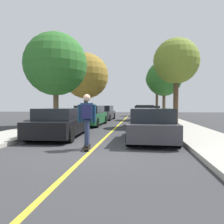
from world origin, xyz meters
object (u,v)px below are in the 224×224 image
parked_car_right_nearest (152,124)px  street_tree_right_near (164,79)px  parked_car_left_far (103,113)px  street_tree_right_far (157,80)px  parked_car_right_near (147,116)px  skateboarder (87,117)px  parked_car_right_far (145,113)px  parked_car_left_near (90,116)px  skateboard (87,147)px  street_tree_left_nearest (56,64)px  street_tree_right_nearest (176,61)px  parked_car_left_nearest (61,123)px  street_tree_left_near (86,76)px

parked_car_right_nearest → street_tree_right_near: bearing=81.7°
parked_car_left_far → street_tree_right_far: bearing=57.6°
parked_car_right_near → street_tree_right_near: bearing=74.8°
skateboarder → parked_car_right_far: bearing=81.3°
parked_car_left_near → skateboard: parked_car_left_near is taller
street_tree_left_nearest → street_tree_right_far: (7.76, 16.80, 0.87)m
parked_car_right_far → street_tree_right_near: (1.88, 0.72, 3.33)m
street_tree_left_nearest → skateboarder: bearing=-61.5°
skateboarder → parked_car_right_nearest: bearing=43.8°
parked_car_right_far → street_tree_left_nearest: bearing=-128.1°
skateboarder → street_tree_left_nearest: bearing=118.5°
parked_car_left_near → parked_car_right_near: bearing=-4.3°
parked_car_right_far → street_tree_right_nearest: 7.47m
parked_car_left_nearest → parked_car_left_far: 11.73m
parked_car_left_nearest → skateboarder: 3.22m
parked_car_right_nearest → street_tree_left_nearest: size_ratio=0.72×
parked_car_left_nearest → skateboard: (1.81, -2.59, -0.56)m
parked_car_right_near → street_tree_right_far: (1.88, 15.50, 4.24)m
street_tree_right_near → skateboarder: bearing=-105.1°
parked_car_right_far → street_tree_left_near: street_tree_left_near is taller
parked_car_left_nearest → street_tree_left_nearest: size_ratio=0.75×
parked_car_left_far → street_tree_left_nearest: size_ratio=0.71×
parked_car_right_near → street_tree_right_near: 7.90m
parked_car_right_near → street_tree_right_near: street_tree_right_near is taller
parked_car_right_nearest → street_tree_left_near: (-5.87, 12.80, 3.73)m
parked_car_left_far → skateboard: 14.45m
parked_car_right_near → parked_car_left_near: bearing=175.7°
parked_car_left_nearest → street_tree_right_nearest: street_tree_right_nearest is taller
street_tree_left_near → street_tree_right_nearest: 10.35m
parked_car_right_near → parked_car_left_far: bearing=122.6°
parked_car_left_far → street_tree_right_near: bearing=6.5°
parked_car_left_nearest → street_tree_left_near: (-1.88, 12.25, 3.74)m
street_tree_right_nearest → street_tree_right_far: street_tree_right_far is taller
skateboard → parked_car_left_nearest: bearing=124.9°
parked_car_left_near → skateboarder: (1.81, -8.41, 0.36)m
parked_car_right_nearest → parked_car_left_near: bearing=122.3°
parked_car_right_far → street_tree_left_nearest: street_tree_left_nearest is taller
parked_car_left_far → street_tree_left_near: street_tree_left_near is taller
street_tree_left_nearest → skateboard: 8.68m
parked_car_right_far → street_tree_right_far: (1.88, 9.30, 4.23)m
parked_car_left_nearest → street_tree_right_nearest: bearing=42.6°
street_tree_left_near → street_tree_right_nearest: (7.76, -6.84, -0.08)m
parked_car_right_nearest → street_tree_right_far: size_ratio=0.68×
skateboarder → street_tree_right_far: bearing=80.2°
street_tree_right_far → street_tree_left_near: bearing=-131.6°
street_tree_left_nearest → parked_car_right_near: bearing=12.5°
parked_car_left_far → street_tree_right_nearest: street_tree_right_nearest is taller
street_tree_right_far → parked_car_right_nearest: bearing=-95.0°
parked_car_left_near → skateboard: (1.81, -8.38, -0.60)m
street_tree_right_near → street_tree_right_far: 8.63m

